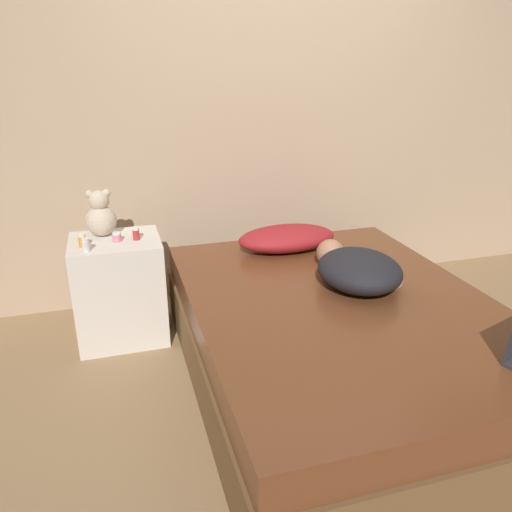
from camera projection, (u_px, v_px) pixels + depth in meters
The scene contains 11 objects.
ground_plane at pixel (336, 378), 2.71m from camera, with size 12.00×12.00×0.00m, color #937551.
wall_back at pixel (265, 109), 3.39m from camera, with size 8.00×0.06×2.60m.
bed at pixel (338, 340), 2.62m from camera, with size 1.52×2.04×0.48m.
nightstand at pixel (120, 289), 3.01m from camera, with size 0.52×0.44×0.64m.
pillow at pixel (287, 238), 3.16m from camera, with size 0.63×0.33×0.16m.
person_lying at pixel (357, 269), 2.65m from camera, with size 0.46×0.65×0.20m.
teddy_bear at pixel (101, 216), 2.92m from camera, with size 0.18×0.18×0.28m.
bottle_clear at pixel (86, 245), 2.71m from camera, with size 0.04×0.04×0.07m.
bottle_pink at pixel (117, 237), 2.86m from camera, with size 0.05×0.05×0.06m.
bottle_orange at pixel (82, 241), 2.77m from camera, with size 0.04×0.04×0.08m.
bottle_red at pixel (136, 234), 2.89m from camera, with size 0.04×0.04×0.08m.
Camera 1 is at (-1.07, -2.06, 1.61)m, focal length 35.00 mm.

